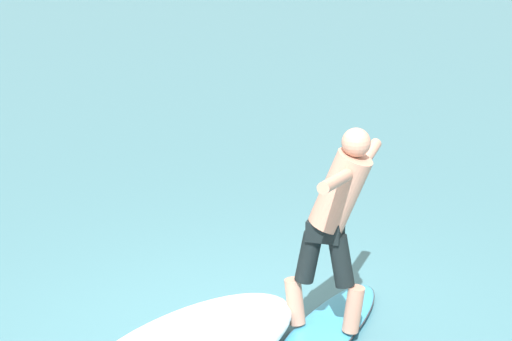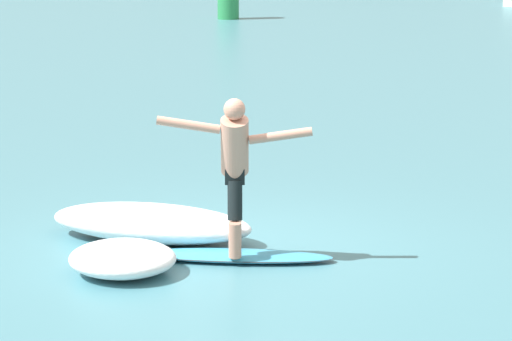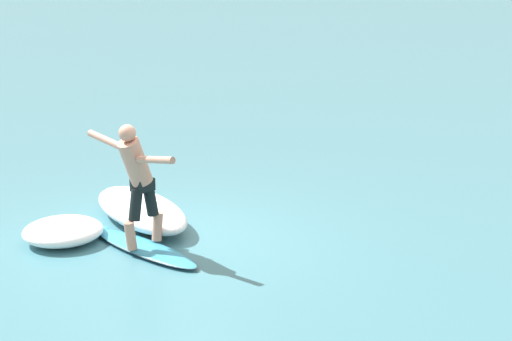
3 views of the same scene
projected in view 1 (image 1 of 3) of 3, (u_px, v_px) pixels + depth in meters
ground_plane at (257, 339)px, 9.43m from camera, size 200.00×200.00×0.00m
surfboard at (322, 335)px, 9.39m from camera, size 2.22×0.97×0.23m
surfer at (337, 213)px, 9.09m from camera, size 1.50×0.81×1.63m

